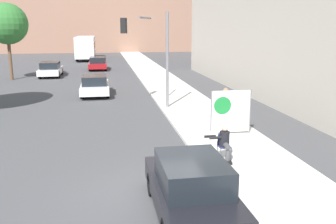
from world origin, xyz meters
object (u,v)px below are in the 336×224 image
(city_bus_on_road, at_px, (86,46))
(street_tree_midblock, at_px, (7,24))
(car_on_road_distant, at_px, (98,63))
(traffic_light_pole, at_px, (150,44))
(parked_car_curbside, at_px, (191,188))
(car_on_road_midblock, at_px, (51,69))
(seated_protester, at_px, (224,142))
(car_on_road_nearest, at_px, (95,85))
(protest_banner, at_px, (230,111))
(pedestrian_behind, at_px, (225,107))

(city_bus_on_road, distance_m, street_tree_midblock, 21.67)
(car_on_road_distant, distance_m, street_tree_midblock, 10.79)
(traffic_light_pole, bearing_deg, city_bus_on_road, 98.20)
(parked_car_curbside, distance_m, street_tree_midblock, 28.64)
(parked_car_curbside, xyz_separation_m, car_on_road_midblock, (-6.88, 28.19, -0.05))
(traffic_light_pole, height_order, parked_car_curbside, traffic_light_pole)
(seated_protester, distance_m, car_on_road_nearest, 14.88)
(street_tree_midblock, bearing_deg, protest_banner, -56.92)
(pedestrian_behind, relative_size, car_on_road_midblock, 0.39)
(traffic_light_pole, distance_m, car_on_road_midblock, 17.56)
(pedestrian_behind, height_order, parked_car_curbside, pedestrian_behind)
(traffic_light_pole, height_order, city_bus_on_road, traffic_light_pole)
(car_on_road_midblock, distance_m, car_on_road_distant, 6.61)
(car_on_road_nearest, bearing_deg, street_tree_midblock, 129.28)
(car_on_road_nearest, bearing_deg, car_on_road_midblock, 111.77)
(parked_car_curbside, relative_size, car_on_road_nearest, 0.91)
(protest_banner, bearing_deg, pedestrian_behind, 81.26)
(seated_protester, bearing_deg, street_tree_midblock, 136.66)
(pedestrian_behind, distance_m, parked_car_curbside, 8.31)
(protest_banner, height_order, car_on_road_nearest, protest_banner)
(car_on_road_nearest, bearing_deg, protest_banner, -62.68)
(car_on_road_midblock, relative_size, car_on_road_distant, 1.04)
(seated_protester, relative_size, traffic_light_pole, 0.23)
(pedestrian_behind, xyz_separation_m, car_on_road_distant, (-5.96, 25.64, -0.33))
(traffic_light_pole, relative_size, car_on_road_nearest, 1.15)
(pedestrian_behind, distance_m, street_tree_midblock, 23.47)
(protest_banner, height_order, car_on_road_distant, protest_banner)
(car_on_road_midblock, distance_m, street_tree_midblock, 5.41)
(protest_banner, bearing_deg, parked_car_curbside, -116.55)
(car_on_road_nearest, xyz_separation_m, car_on_road_midblock, (-4.27, 10.70, 0.01))
(traffic_light_pole, height_order, car_on_road_distant, traffic_light_pole)
(pedestrian_behind, relative_size, traffic_light_pole, 0.34)
(car_on_road_midblock, bearing_deg, parked_car_curbside, -76.28)
(traffic_light_pole, bearing_deg, car_on_road_distant, 98.81)
(traffic_light_pole, height_order, street_tree_midblock, street_tree_midblock)
(pedestrian_behind, bearing_deg, car_on_road_midblock, 103.92)
(car_on_road_nearest, bearing_deg, parked_car_curbside, -81.51)
(parked_car_curbside, xyz_separation_m, car_on_road_distant, (-2.61, 33.24, -0.04))
(parked_car_curbside, distance_m, city_bus_on_road, 47.47)
(car_on_road_distant, bearing_deg, protest_banner, -77.90)
(city_bus_on_road, bearing_deg, car_on_road_nearest, -86.55)
(traffic_light_pole, distance_m, street_tree_midblock, 17.56)
(pedestrian_behind, distance_m, city_bus_on_road, 40.41)
(seated_protester, bearing_deg, protest_banner, 87.16)
(pedestrian_behind, height_order, street_tree_midblock, street_tree_midblock)
(pedestrian_behind, xyz_separation_m, protest_banner, (-0.20, -1.28, 0.08))
(car_on_road_nearest, bearing_deg, city_bus_on_road, 93.45)
(protest_banner, height_order, car_on_road_midblock, protest_banner)
(traffic_light_pole, distance_m, car_on_road_distant, 21.12)
(protest_banner, height_order, traffic_light_pole, traffic_light_pole)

